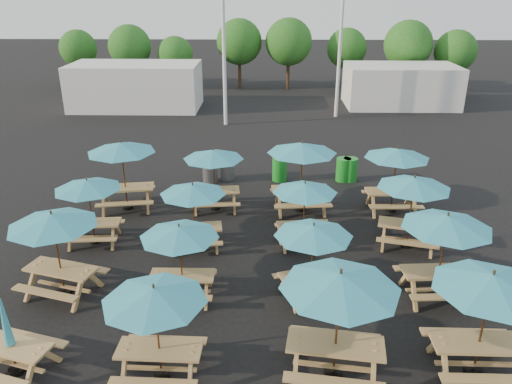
{
  "coord_description": "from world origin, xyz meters",
  "views": [
    {
      "loc": [
        0.33,
        -13.64,
        7.48
      ],
      "look_at": [
        0.0,
        1.5,
        1.1
      ],
      "focal_mm": 35.0,
      "sensor_mm": 36.0,
      "label": 1
    }
  ],
  "objects_px": {
    "picnic_unit_7": "(213,158)",
    "picnic_unit_9": "(313,235)",
    "picnic_unit_14": "(414,186)",
    "waste_bin_3": "(350,169)",
    "picnic_unit_3": "(121,151)",
    "picnic_unit_12": "(491,287)",
    "picnic_unit_11": "(302,152)",
    "picnic_unit_4": "(155,299)",
    "picnic_unit_5": "(179,235)",
    "picnic_unit_10": "(305,191)",
    "picnic_unit_13": "(447,226)",
    "picnic_unit_2": "(88,188)",
    "picnic_unit_1": "(53,224)",
    "waste_bin_2": "(280,169)",
    "waste_bin_1": "(227,168)",
    "waste_bin_4": "(343,170)",
    "picnic_unit_0": "(9,338)",
    "waste_bin_0": "(210,171)",
    "picnic_unit_6": "(193,193)",
    "picnic_unit_8": "(340,287)",
    "picnic_unit_15": "(397,157)"
  },
  "relations": [
    {
      "from": "picnic_unit_4",
      "to": "picnic_unit_5",
      "type": "relative_size",
      "value": 1.05
    },
    {
      "from": "picnic_unit_1",
      "to": "picnic_unit_5",
      "type": "height_order",
      "value": "picnic_unit_1"
    },
    {
      "from": "picnic_unit_7",
      "to": "waste_bin_3",
      "type": "distance_m",
      "value": 6.14
    },
    {
      "from": "picnic_unit_3",
      "to": "picnic_unit_11",
      "type": "xyz_separation_m",
      "value": [
        6.16,
        -0.03,
        0.03
      ]
    },
    {
      "from": "picnic_unit_8",
      "to": "picnic_unit_2",
      "type": "bearing_deg",
      "value": 148.34
    },
    {
      "from": "picnic_unit_8",
      "to": "waste_bin_2",
      "type": "relative_size",
      "value": 2.77
    },
    {
      "from": "picnic_unit_7",
      "to": "waste_bin_4",
      "type": "xyz_separation_m",
      "value": [
        4.94,
        2.88,
        -1.46
      ]
    },
    {
      "from": "picnic_unit_1",
      "to": "picnic_unit_15",
      "type": "relative_size",
      "value": 1.17
    },
    {
      "from": "picnic_unit_0",
      "to": "picnic_unit_9",
      "type": "distance_m",
      "value": 6.99
    },
    {
      "from": "picnic_unit_1",
      "to": "picnic_unit_5",
      "type": "distance_m",
      "value": 3.12
    },
    {
      "from": "picnic_unit_14",
      "to": "picnic_unit_15",
      "type": "distance_m",
      "value": 2.55
    },
    {
      "from": "picnic_unit_6",
      "to": "waste_bin_1",
      "type": "bearing_deg",
      "value": 76.84
    },
    {
      "from": "picnic_unit_14",
      "to": "waste_bin_2",
      "type": "relative_size",
      "value": 2.76
    },
    {
      "from": "picnic_unit_5",
      "to": "waste_bin_4",
      "type": "distance_m",
      "value": 9.93
    },
    {
      "from": "picnic_unit_0",
      "to": "picnic_unit_13",
      "type": "relative_size",
      "value": 0.9
    },
    {
      "from": "picnic_unit_3",
      "to": "picnic_unit_13",
      "type": "distance_m",
      "value": 10.71
    },
    {
      "from": "picnic_unit_5",
      "to": "picnic_unit_7",
      "type": "relative_size",
      "value": 0.9
    },
    {
      "from": "picnic_unit_3",
      "to": "picnic_unit_13",
      "type": "relative_size",
      "value": 1.15
    },
    {
      "from": "picnic_unit_7",
      "to": "picnic_unit_9",
      "type": "relative_size",
      "value": 0.92
    },
    {
      "from": "picnic_unit_2",
      "to": "waste_bin_0",
      "type": "xyz_separation_m",
      "value": [
        3.04,
        5.17,
        -1.36
      ]
    },
    {
      "from": "picnic_unit_12",
      "to": "waste_bin_2",
      "type": "bearing_deg",
      "value": 109.88
    },
    {
      "from": "picnic_unit_9",
      "to": "waste_bin_2",
      "type": "relative_size",
      "value": 2.62
    },
    {
      "from": "picnic_unit_1",
      "to": "waste_bin_0",
      "type": "height_order",
      "value": "picnic_unit_1"
    },
    {
      "from": "picnic_unit_0",
      "to": "picnic_unit_14",
      "type": "distance_m",
      "value": 11.04
    },
    {
      "from": "picnic_unit_1",
      "to": "picnic_unit_13",
      "type": "height_order",
      "value": "picnic_unit_13"
    },
    {
      "from": "picnic_unit_1",
      "to": "picnic_unit_11",
      "type": "xyz_separation_m",
      "value": [
        6.42,
        5.3,
        0.17
      ]
    },
    {
      "from": "picnic_unit_2",
      "to": "picnic_unit_4",
      "type": "bearing_deg",
      "value": -64.81
    },
    {
      "from": "picnic_unit_5",
      "to": "picnic_unit_10",
      "type": "height_order",
      "value": "picnic_unit_5"
    },
    {
      "from": "picnic_unit_1",
      "to": "picnic_unit_11",
      "type": "relative_size",
      "value": 1.06
    },
    {
      "from": "picnic_unit_3",
      "to": "picnic_unit_12",
      "type": "distance_m",
      "value": 12.23
    },
    {
      "from": "picnic_unit_14",
      "to": "picnic_unit_2",
      "type": "bearing_deg",
      "value": -165.42
    },
    {
      "from": "picnic_unit_14",
      "to": "waste_bin_3",
      "type": "height_order",
      "value": "picnic_unit_14"
    },
    {
      "from": "picnic_unit_14",
      "to": "waste_bin_4",
      "type": "relative_size",
      "value": 2.76
    },
    {
      "from": "picnic_unit_3",
      "to": "waste_bin_1",
      "type": "relative_size",
      "value": 2.85
    },
    {
      "from": "picnic_unit_11",
      "to": "picnic_unit_12",
      "type": "bearing_deg",
      "value": -73.58
    },
    {
      "from": "picnic_unit_12",
      "to": "picnic_unit_6",
      "type": "bearing_deg",
      "value": 141.86
    },
    {
      "from": "picnic_unit_1",
      "to": "waste_bin_4",
      "type": "height_order",
      "value": "picnic_unit_1"
    },
    {
      "from": "picnic_unit_2",
      "to": "picnic_unit_14",
      "type": "height_order",
      "value": "picnic_unit_14"
    },
    {
      "from": "picnic_unit_14",
      "to": "waste_bin_1",
      "type": "bearing_deg",
      "value": 151.55
    },
    {
      "from": "picnic_unit_1",
      "to": "picnic_unit_13",
      "type": "bearing_deg",
      "value": 17.08
    },
    {
      "from": "picnic_unit_7",
      "to": "waste_bin_2",
      "type": "relative_size",
      "value": 2.41
    },
    {
      "from": "waste_bin_1",
      "to": "waste_bin_4",
      "type": "xyz_separation_m",
      "value": [
        4.73,
        -0.07,
        0.0
      ]
    },
    {
      "from": "waste_bin_4",
      "to": "picnic_unit_4",
      "type": "bearing_deg",
      "value": -115.24
    },
    {
      "from": "picnic_unit_2",
      "to": "picnic_unit_14",
      "type": "distance_m",
      "value": 9.63
    },
    {
      "from": "picnic_unit_14",
      "to": "waste_bin_4",
      "type": "height_order",
      "value": "picnic_unit_14"
    },
    {
      "from": "picnic_unit_0",
      "to": "waste_bin_3",
      "type": "distance_m",
      "value": 14.0
    },
    {
      "from": "picnic_unit_12",
      "to": "waste_bin_4",
      "type": "distance_m",
      "value": 11.05
    },
    {
      "from": "picnic_unit_10",
      "to": "picnic_unit_13",
      "type": "distance_m",
      "value": 4.23
    },
    {
      "from": "picnic_unit_7",
      "to": "picnic_unit_13",
      "type": "distance_m",
      "value": 8.13
    },
    {
      "from": "picnic_unit_4",
      "to": "waste_bin_0",
      "type": "height_order",
      "value": "picnic_unit_4"
    }
  ]
}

